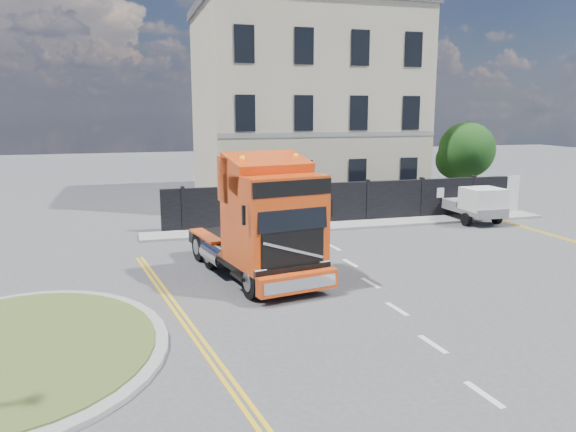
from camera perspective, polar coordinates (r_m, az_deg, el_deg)
name	(u,v)px	position (r m, az deg, el deg)	size (l,w,h in m)	color
ground	(278,287)	(17.65, -1.00, -7.26)	(120.00, 120.00, 0.00)	#424244
traffic_island	(16,350)	(14.50, -25.91, -12.14)	(6.80, 6.80, 0.17)	gray
hoarding_fence	(359,202)	(27.84, 7.19, 1.43)	(18.80, 0.25, 2.00)	black
georgian_building	(302,105)	(34.32, 1.48, 11.24)	(12.30, 10.30, 12.80)	#C1B59A
tree	(464,153)	(34.04, 17.43, 6.17)	(3.20, 3.20, 4.80)	#382619
pavement_far	(355,225)	(26.98, 6.83, -0.89)	(20.00, 1.60, 0.12)	gray
truck	(265,226)	(17.91, -2.36, -1.05)	(3.70, 7.05, 4.02)	black
flatbed_pickup	(476,203)	(28.88, 18.57, 1.21)	(1.93, 4.30, 1.79)	slate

